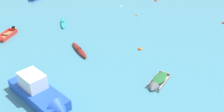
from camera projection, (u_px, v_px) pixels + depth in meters
name	position (u px, v px, depth m)	size (l,w,h in m)	color
kayak_turquoise_back_row_center	(63.00, 23.00, 32.34)	(1.64, 3.42, 0.33)	teal
motor_launch_blue_center	(41.00, 94.00, 18.88)	(6.21, 5.21, 2.35)	blue
rowboat_red_foreground_center	(2.00, 38.00, 28.39)	(1.41, 3.61, 1.05)	#99754C
kayak_maroon_cluster_inner	(79.00, 50.00, 25.99)	(2.68, 3.42, 0.36)	maroon
rowboat_grey_back_row_left	(157.00, 83.00, 20.83)	(2.15, 3.10, 1.00)	beige
mooring_buoy_outer_edge	(224.00, 23.00, 32.62)	(0.42, 0.42, 0.42)	red
mooring_buoy_between_boats_right	(137.00, 16.00, 34.99)	(0.32, 0.32, 0.32)	orange
mooring_buoy_central	(121.00, 7.00, 38.46)	(0.31, 0.31, 0.31)	silver
mooring_buoy_trailing	(140.00, 49.00, 26.42)	(0.45, 0.45, 0.45)	orange
mooring_buoy_midfield	(156.00, 1.00, 40.93)	(0.47, 0.47, 0.47)	red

